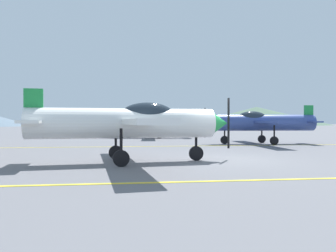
{
  "coord_description": "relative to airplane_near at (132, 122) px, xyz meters",
  "views": [
    {
      "loc": [
        -3.92,
        -12.89,
        1.53
      ],
      "look_at": [
        -0.42,
        14.0,
        1.2
      ],
      "focal_mm": 35.26,
      "sensor_mm": 36.0,
      "label": 1
    }
  ],
  "objects": [
    {
      "name": "ground_plane",
      "position": [
        3.68,
        0.37,
        -1.53
      ],
      "size": [
        400.0,
        400.0,
        0.0
      ],
      "primitive_type": "plane",
      "color": "slate"
    },
    {
      "name": "apron_line_far",
      "position": [
        3.68,
        8.02,
        -1.52
      ],
      "size": [
        80.0,
        0.16,
        0.01
      ],
      "primitive_type": "cube",
      "color": "yellow",
      "rests_on": "ground_plane"
    },
    {
      "name": "airplane_mid",
      "position": [
        9.13,
        9.41,
        0.0
      ],
      "size": [
        7.85,
        9.04,
        2.71
      ],
      "color": "#33478C",
      "rests_on": "ground_plane"
    },
    {
      "name": "apron_line_near",
      "position": [
        3.68,
        -4.28,
        -1.52
      ],
      "size": [
        80.0,
        0.16,
        0.01
      ],
      "primitive_type": "cube",
      "color": "yellow",
      "rests_on": "ground_plane"
    },
    {
      "name": "airplane_back",
      "position": [
        4.32,
        29.85,
        0.0
      ],
      "size": [
        7.93,
        9.0,
        2.71
      ],
      "color": "silver",
      "rests_on": "ground_plane"
    },
    {
      "name": "hill_centerleft",
      "position": [
        67.14,
        150.44,
        3.14
      ],
      "size": [
        71.84,
        71.84,
        9.34
      ],
      "primitive_type": "cone",
      "color": "#4C6651",
      "rests_on": "ground_plane"
    },
    {
      "name": "airplane_far",
      "position": [
        2.48,
        18.9,
        0.0
      ],
      "size": [
        7.87,
        9.06,
        2.71
      ],
      "color": "white",
      "rests_on": "ground_plane"
    },
    {
      "name": "airplane_near",
      "position": [
        0.0,
        0.0,
        0.0
      ],
      "size": [
        7.9,
        9.07,
        2.71
      ],
      "color": "white",
      "rests_on": "ground_plane"
    }
  ]
}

